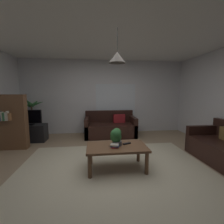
{
  "coord_description": "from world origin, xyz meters",
  "views": [
    {
      "loc": [
        -0.35,
        -2.78,
        1.46
      ],
      "look_at": [
        0.0,
        0.3,
        1.05
      ],
      "focal_mm": 24.26,
      "sensor_mm": 36.0,
      "label": 1
    }
  ],
  "objects_px": {
    "tv": "(29,117)",
    "pendant_lamp": "(117,57)",
    "potted_plant_on_table": "(116,136)",
    "potted_palm_corner": "(32,120)",
    "coffee_table": "(117,150)",
    "tv_stand": "(30,133)",
    "remote_on_table_0": "(127,143)",
    "book_on_table_1": "(115,146)",
    "book_on_table_0": "(114,147)",
    "bookshelf_corner": "(12,122)",
    "book_on_table_2": "(114,145)",
    "couch_under_window": "(110,128)"
  },
  "relations": [
    {
      "from": "book_on_table_1",
      "to": "book_on_table_2",
      "type": "distance_m",
      "value": 0.03
    },
    {
      "from": "remote_on_table_0",
      "to": "potted_palm_corner",
      "type": "height_order",
      "value": "potted_palm_corner"
    },
    {
      "from": "potted_plant_on_table",
      "to": "potted_palm_corner",
      "type": "distance_m",
      "value": 3.33
    },
    {
      "from": "book_on_table_1",
      "to": "pendant_lamp",
      "type": "relative_size",
      "value": 0.26
    },
    {
      "from": "remote_on_table_0",
      "to": "tv_stand",
      "type": "height_order",
      "value": "tv_stand"
    },
    {
      "from": "book_on_table_0",
      "to": "tv",
      "type": "relative_size",
      "value": 0.17
    },
    {
      "from": "book_on_table_1",
      "to": "potted_plant_on_table",
      "type": "xyz_separation_m",
      "value": [
        0.04,
        0.13,
        0.15
      ]
    },
    {
      "from": "book_on_table_0",
      "to": "book_on_table_1",
      "type": "bearing_deg",
      "value": 18.0
    },
    {
      "from": "coffee_table",
      "to": "book_on_table_2",
      "type": "xyz_separation_m",
      "value": [
        -0.06,
        -0.08,
        0.13
      ]
    },
    {
      "from": "potted_palm_corner",
      "to": "coffee_table",
      "type": "bearing_deg",
      "value": -44.37
    },
    {
      "from": "potted_palm_corner",
      "to": "bookshelf_corner",
      "type": "relative_size",
      "value": 0.91
    },
    {
      "from": "bookshelf_corner",
      "to": "remote_on_table_0",
      "type": "bearing_deg",
      "value": -24.49
    },
    {
      "from": "book_on_table_2",
      "to": "book_on_table_0",
      "type": "bearing_deg",
      "value": 94.03
    },
    {
      "from": "couch_under_window",
      "to": "book_on_table_2",
      "type": "relative_size",
      "value": 11.26
    },
    {
      "from": "tv",
      "to": "pendant_lamp",
      "type": "relative_size",
      "value": 1.19
    },
    {
      "from": "book_on_table_1",
      "to": "potted_palm_corner",
      "type": "xyz_separation_m",
      "value": [
        -2.37,
        2.44,
        0.08
      ]
    },
    {
      "from": "tv_stand",
      "to": "potted_palm_corner",
      "type": "bearing_deg",
      "value": 102.27
    },
    {
      "from": "coffee_table",
      "to": "bookshelf_corner",
      "type": "relative_size",
      "value": 0.8
    },
    {
      "from": "book_on_table_0",
      "to": "potted_palm_corner",
      "type": "bearing_deg",
      "value": 133.98
    },
    {
      "from": "book_on_table_0",
      "to": "book_on_table_1",
      "type": "height_order",
      "value": "book_on_table_1"
    },
    {
      "from": "couch_under_window",
      "to": "coffee_table",
      "type": "height_order",
      "value": "couch_under_window"
    },
    {
      "from": "bookshelf_corner",
      "to": "pendant_lamp",
      "type": "xyz_separation_m",
      "value": [
        2.5,
        -1.32,
        1.35
      ]
    },
    {
      "from": "couch_under_window",
      "to": "book_on_table_1",
      "type": "distance_m",
      "value": 2.28
    },
    {
      "from": "coffee_table",
      "to": "book_on_table_1",
      "type": "bearing_deg",
      "value": -119.34
    },
    {
      "from": "book_on_table_2",
      "to": "tv",
      "type": "xyz_separation_m",
      "value": [
        -2.26,
        1.98,
        0.22
      ]
    },
    {
      "from": "book_on_table_1",
      "to": "remote_on_table_0",
      "type": "height_order",
      "value": "book_on_table_1"
    },
    {
      "from": "coffee_table",
      "to": "potted_plant_on_table",
      "type": "relative_size",
      "value": 3.41
    },
    {
      "from": "book_on_table_2",
      "to": "potted_plant_on_table",
      "type": "relative_size",
      "value": 0.45
    },
    {
      "from": "potted_plant_on_table",
      "to": "bookshelf_corner",
      "type": "bearing_deg",
      "value": 153.14
    },
    {
      "from": "couch_under_window",
      "to": "tv_stand",
      "type": "height_order",
      "value": "couch_under_window"
    },
    {
      "from": "book_on_table_1",
      "to": "tv",
      "type": "xyz_separation_m",
      "value": [
        -2.27,
        1.97,
        0.24
      ]
    },
    {
      "from": "book_on_table_1",
      "to": "tv",
      "type": "bearing_deg",
      "value": 139.05
    },
    {
      "from": "coffee_table",
      "to": "potted_plant_on_table",
      "type": "xyz_separation_m",
      "value": [
        -0.0,
        0.06,
        0.25
      ]
    },
    {
      "from": "book_on_table_2",
      "to": "potted_plant_on_table",
      "type": "distance_m",
      "value": 0.19
    },
    {
      "from": "tv_stand",
      "to": "potted_palm_corner",
      "type": "xyz_separation_m",
      "value": [
        -0.1,
        0.44,
        0.31
      ]
    },
    {
      "from": "book_on_table_2",
      "to": "remote_on_table_0",
      "type": "relative_size",
      "value": 0.91
    },
    {
      "from": "potted_plant_on_table",
      "to": "tv",
      "type": "height_order",
      "value": "tv"
    },
    {
      "from": "potted_plant_on_table",
      "to": "pendant_lamp",
      "type": "distance_m",
      "value": 1.43
    },
    {
      "from": "remote_on_table_0",
      "to": "potted_plant_on_table",
      "type": "relative_size",
      "value": 0.49
    },
    {
      "from": "bookshelf_corner",
      "to": "pendant_lamp",
      "type": "height_order",
      "value": "pendant_lamp"
    },
    {
      "from": "book_on_table_0",
      "to": "bookshelf_corner",
      "type": "xyz_separation_m",
      "value": [
        -2.44,
        1.4,
        0.24
      ]
    },
    {
      "from": "remote_on_table_0",
      "to": "book_on_table_2",
      "type": "bearing_deg",
      "value": 99.73
    },
    {
      "from": "remote_on_table_0",
      "to": "bookshelf_corner",
      "type": "xyz_separation_m",
      "value": [
        -2.71,
        1.24,
        0.25
      ]
    },
    {
      "from": "coffee_table",
      "to": "pendant_lamp",
      "type": "distance_m",
      "value": 1.68
    },
    {
      "from": "book_on_table_0",
      "to": "tv_stand",
      "type": "height_order",
      "value": "tv_stand"
    },
    {
      "from": "tv",
      "to": "bookshelf_corner",
      "type": "height_order",
      "value": "bookshelf_corner"
    },
    {
      "from": "book_on_table_2",
      "to": "potted_plant_on_table",
      "type": "xyz_separation_m",
      "value": [
        0.05,
        0.14,
        0.12
      ]
    },
    {
      "from": "remote_on_table_0",
      "to": "book_on_table_1",
      "type": "bearing_deg",
      "value": 100.12
    },
    {
      "from": "book_on_table_0",
      "to": "book_on_table_2",
      "type": "relative_size",
      "value": 0.81
    },
    {
      "from": "book_on_table_0",
      "to": "bookshelf_corner",
      "type": "distance_m",
      "value": 2.83
    }
  ]
}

